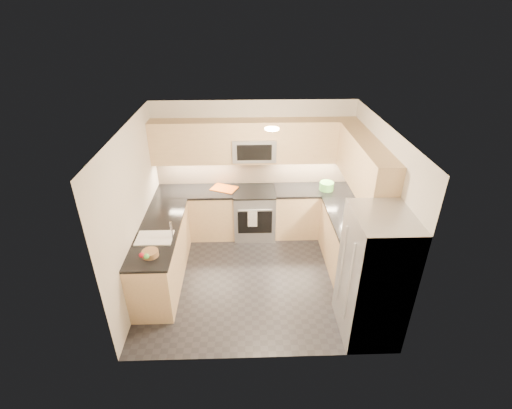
% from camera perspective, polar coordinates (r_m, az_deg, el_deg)
% --- Properties ---
extents(floor, '(3.60, 3.20, 0.00)m').
position_cam_1_polar(floor, '(6.23, 0.11, -10.89)').
color(floor, black).
rests_on(floor, ground).
extents(ceiling, '(3.60, 3.20, 0.02)m').
position_cam_1_polar(ceiling, '(5.01, 0.13, 11.67)').
color(ceiling, beige).
rests_on(ceiling, wall_back).
extents(wall_back, '(3.60, 0.02, 2.50)m').
position_cam_1_polar(wall_back, '(6.95, -0.34, 5.70)').
color(wall_back, beige).
rests_on(wall_back, floor).
extents(wall_front, '(3.60, 0.02, 2.50)m').
position_cam_1_polar(wall_front, '(4.20, 0.89, -11.71)').
color(wall_front, beige).
rests_on(wall_front, floor).
extents(wall_left, '(0.02, 3.20, 2.50)m').
position_cam_1_polar(wall_left, '(5.75, -18.13, -1.09)').
color(wall_left, beige).
rests_on(wall_left, floor).
extents(wall_right, '(0.02, 3.20, 2.50)m').
position_cam_1_polar(wall_right, '(5.85, 18.03, -0.51)').
color(wall_right, beige).
rests_on(wall_right, floor).
extents(base_cab_back_left, '(1.42, 0.60, 0.90)m').
position_cam_1_polar(base_cab_back_left, '(7.10, -9.09, -1.40)').
color(base_cab_back_left, '#DAB483').
rests_on(base_cab_back_left, floor).
extents(base_cab_back_right, '(1.42, 0.60, 0.90)m').
position_cam_1_polar(base_cab_back_right, '(7.15, 8.52, -1.11)').
color(base_cab_back_right, '#DAB483').
rests_on(base_cab_back_right, floor).
extents(base_cab_right, '(0.60, 1.70, 0.90)m').
position_cam_1_polar(base_cab_right, '(6.29, 13.93, -6.26)').
color(base_cab_right, '#DAB483').
rests_on(base_cab_right, floor).
extents(base_cab_peninsula, '(0.60, 2.00, 0.90)m').
position_cam_1_polar(base_cab_peninsula, '(6.09, -14.26, -7.60)').
color(base_cab_peninsula, '#DAB483').
rests_on(base_cab_peninsula, floor).
extents(countertop_back_left, '(1.42, 0.63, 0.04)m').
position_cam_1_polar(countertop_back_left, '(6.87, -9.39, 1.99)').
color(countertop_back_left, black).
rests_on(countertop_back_left, base_cab_back_left).
extents(countertop_back_right, '(1.42, 0.63, 0.04)m').
position_cam_1_polar(countertop_back_right, '(6.93, 8.79, 2.26)').
color(countertop_back_right, black).
rests_on(countertop_back_right, base_cab_back_right).
extents(countertop_right, '(0.63, 1.70, 0.04)m').
position_cam_1_polar(countertop_right, '(6.04, 14.45, -2.60)').
color(countertop_right, black).
rests_on(countertop_right, base_cab_right).
extents(countertop_peninsula, '(0.63, 2.00, 0.04)m').
position_cam_1_polar(countertop_peninsula, '(5.83, -14.81, -3.87)').
color(countertop_peninsula, black).
rests_on(countertop_peninsula, base_cab_peninsula).
extents(upper_cab_back, '(3.60, 0.35, 0.75)m').
position_cam_1_polar(upper_cab_back, '(6.58, -0.31, 9.71)').
color(upper_cab_back, '#DAB483').
rests_on(upper_cab_back, wall_back).
extents(upper_cab_right, '(0.35, 1.95, 0.75)m').
position_cam_1_polar(upper_cab_right, '(5.79, 16.41, 5.76)').
color(upper_cab_right, '#DAB483').
rests_on(upper_cab_right, wall_right).
extents(backsplash_back, '(3.60, 0.01, 0.51)m').
position_cam_1_polar(backsplash_back, '(6.96, -0.34, 5.27)').
color(backsplash_back, tan).
rests_on(backsplash_back, wall_back).
extents(backsplash_right, '(0.01, 2.30, 0.51)m').
position_cam_1_polar(backsplash_right, '(6.25, 16.66, 1.06)').
color(backsplash_right, tan).
rests_on(backsplash_right, wall_right).
extents(gas_range, '(0.76, 0.65, 0.91)m').
position_cam_1_polar(gas_range, '(7.01, -0.25, -1.33)').
color(gas_range, '#919398').
rests_on(gas_range, floor).
extents(range_cooktop, '(0.76, 0.65, 0.03)m').
position_cam_1_polar(range_cooktop, '(6.79, -0.26, 2.02)').
color(range_cooktop, black).
rests_on(range_cooktop, gas_range).
extents(oven_door_glass, '(0.62, 0.02, 0.45)m').
position_cam_1_polar(oven_door_glass, '(6.73, -0.17, -2.78)').
color(oven_door_glass, black).
rests_on(oven_door_glass, gas_range).
extents(oven_handle, '(0.60, 0.02, 0.02)m').
position_cam_1_polar(oven_handle, '(6.58, -0.16, -0.87)').
color(oven_handle, '#B2B5BA').
rests_on(oven_handle, gas_range).
extents(microwave, '(0.76, 0.40, 0.40)m').
position_cam_1_polar(microwave, '(6.59, -0.30, 8.61)').
color(microwave, '#A3A6AB').
rests_on(microwave, upper_cab_back).
extents(microwave_door, '(0.60, 0.01, 0.28)m').
position_cam_1_polar(microwave_door, '(6.40, -0.25, 7.98)').
color(microwave_door, black).
rests_on(microwave_door, microwave).
extents(refrigerator, '(0.70, 0.90, 1.80)m').
position_cam_1_polar(refrigerator, '(5.03, 17.63, -10.52)').
color(refrigerator, '#A7A8AF').
rests_on(refrigerator, floor).
extents(fridge_handle_left, '(0.02, 0.02, 1.20)m').
position_cam_1_polar(fridge_handle_left, '(4.76, 14.08, -11.72)').
color(fridge_handle_left, '#B2B5BA').
rests_on(fridge_handle_left, refrigerator).
extents(fridge_handle_right, '(0.02, 0.02, 1.20)m').
position_cam_1_polar(fridge_handle_right, '(5.03, 13.07, -9.08)').
color(fridge_handle_right, '#B2B5BA').
rests_on(fridge_handle_right, refrigerator).
extents(sink_basin, '(0.52, 0.38, 0.16)m').
position_cam_1_polar(sink_basin, '(5.65, -15.25, -5.58)').
color(sink_basin, white).
rests_on(sink_basin, base_cab_peninsula).
extents(faucet, '(0.03, 0.03, 0.28)m').
position_cam_1_polar(faucet, '(5.49, -12.87, -3.87)').
color(faucet, silver).
rests_on(faucet, countertop_peninsula).
extents(utensil_bowl, '(0.33, 0.33, 0.15)m').
position_cam_1_polar(utensil_bowl, '(6.89, 10.80, 2.82)').
color(utensil_bowl, '#51A346').
rests_on(utensil_bowl, countertop_back_right).
extents(cutting_board, '(0.54, 0.47, 0.01)m').
position_cam_1_polar(cutting_board, '(6.86, -4.92, 2.49)').
color(cutting_board, '#C65412').
rests_on(cutting_board, countertop_back_left).
extents(fruit_basket, '(0.23, 0.23, 0.08)m').
position_cam_1_polar(fruit_basket, '(5.26, -15.96, -7.24)').
color(fruit_basket, '#A4764C').
rests_on(fruit_basket, countertop_peninsula).
extents(fruit_apple, '(0.07, 0.07, 0.07)m').
position_cam_1_polar(fruit_apple, '(5.12, -17.19, -7.46)').
color(fruit_apple, '#AD1325').
rests_on(fruit_apple, fruit_basket).
extents(fruit_pear, '(0.07, 0.07, 0.07)m').
position_cam_1_polar(fruit_pear, '(5.09, -16.50, -7.65)').
color(fruit_pear, '#5CC755').
rests_on(fruit_pear, fruit_basket).
extents(dish_towel_check, '(0.17, 0.02, 0.32)m').
position_cam_1_polar(dish_towel_check, '(6.65, -0.55, -2.23)').
color(dish_towel_check, white).
rests_on(dish_towel_check, oven_handle).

